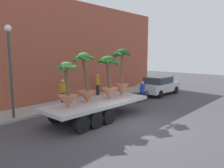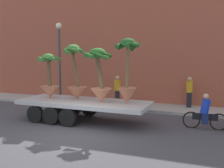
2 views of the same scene
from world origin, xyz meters
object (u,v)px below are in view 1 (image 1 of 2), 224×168
at_px(flatbed_trailer, 94,106).
at_px(potted_palm_front, 109,79).
at_px(pedestrian_far_left, 98,84).
at_px(potted_palm_rear, 86,83).
at_px(street_lamp, 10,60).
at_px(potted_palm_extra, 67,89).
at_px(pedestrian_near_gate, 63,92).
at_px(parked_car, 159,85).
at_px(potted_palm_middle, 122,75).
at_px(cyclist, 142,92).

distance_m(flatbed_trailer, potted_palm_front, 1.75).
bearing_deg(pedestrian_far_left, potted_palm_rear, -139.85).
relative_size(pedestrian_far_left, street_lamp, 0.35).
bearing_deg(potted_palm_rear, potted_palm_extra, -170.58).
distance_m(potted_palm_front, pedestrian_near_gate, 3.88).
xyz_separation_m(flatbed_trailer, pedestrian_near_gate, (0.61, 3.62, 0.28)).
relative_size(potted_palm_front, street_lamp, 0.51).
bearing_deg(parked_car, pedestrian_far_left, 142.03).
xyz_separation_m(pedestrian_near_gate, pedestrian_far_left, (4.00, 0.81, 0.00)).
xyz_separation_m(pedestrian_far_left, street_lamp, (-7.56, -1.31, 2.19)).
distance_m(pedestrian_near_gate, street_lamp, 4.20).
height_order(potted_palm_middle, potted_palm_extra, potted_palm_middle).
distance_m(parked_car, pedestrian_far_left, 5.36).
bearing_deg(pedestrian_near_gate, pedestrian_far_left, 11.37).
distance_m(cyclist, parked_car, 3.25).
xyz_separation_m(potted_palm_middle, potted_palm_extra, (-4.03, 0.02, -0.34)).
height_order(potted_palm_rear, pedestrian_near_gate, potted_palm_rear).
height_order(potted_palm_extra, cyclist, potted_palm_extra).
xyz_separation_m(cyclist, parked_car, (3.22, 0.43, 0.16)).
distance_m(potted_palm_extra, street_lamp, 3.57).
xyz_separation_m(flatbed_trailer, potted_palm_rear, (-0.29, 0.29, 1.23)).
relative_size(potted_palm_middle, pedestrian_near_gate, 1.67).
bearing_deg(cyclist, potted_palm_extra, -175.00).
xyz_separation_m(cyclist, street_lamp, (-8.56, 2.41, 2.56)).
xyz_separation_m(potted_palm_middle, pedestrian_far_left, (2.23, 4.39, -1.20)).
xyz_separation_m(flatbed_trailer, street_lamp, (-2.94, 3.12, 2.46)).
xyz_separation_m(flatbed_trailer, potted_palm_middle, (2.38, 0.04, 1.47)).
height_order(potted_palm_rear, parked_car, potted_palm_rear).
distance_m(potted_palm_rear, pedestrian_far_left, 6.49).
xyz_separation_m(potted_palm_middle, parked_car, (6.45, 1.09, -1.41)).
bearing_deg(cyclist, potted_palm_front, -170.35).
relative_size(cyclist, parked_car, 0.43).
relative_size(potted_palm_middle, potted_palm_front, 1.17).
xyz_separation_m(cyclist, pedestrian_near_gate, (-5.01, 2.92, 0.37)).
distance_m(potted_palm_rear, parked_car, 9.24).
bearing_deg(potted_palm_rear, potted_palm_front, -14.51).
relative_size(flatbed_trailer, potted_palm_extra, 3.28).
relative_size(potted_palm_rear, pedestrian_near_gate, 1.53).
relative_size(parked_car, pedestrian_near_gate, 2.48).
height_order(cyclist, pedestrian_near_gate, pedestrian_near_gate).
height_order(flatbed_trailer, cyclist, cyclist).
distance_m(potted_palm_rear, cyclist, 6.07).
bearing_deg(potted_palm_extra, street_lamp, 113.02).
height_order(potted_palm_extra, parked_car, potted_palm_extra).
height_order(pedestrian_near_gate, pedestrian_far_left, same).
bearing_deg(parked_car, potted_palm_rear, -174.73).
height_order(potted_palm_front, parked_car, potted_palm_front).
distance_m(potted_palm_extra, parked_car, 10.59).
distance_m(potted_palm_front, street_lamp, 5.26).
bearing_deg(potted_palm_extra, pedestrian_far_left, 34.86).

